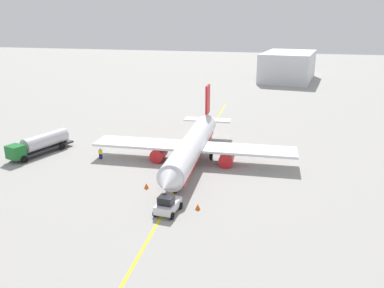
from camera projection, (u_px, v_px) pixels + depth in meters
The scene contains 9 objects.
ground_plane at pixel (192, 163), 59.12m from camera, with size 400.00×400.00×0.00m, color #9E9B96.
airplane at pixel (193, 146), 58.84m from camera, with size 33.58×30.83×9.46m.
fuel_tanker at pixel (40, 143), 62.61m from camera, with size 11.52×5.48×3.15m.
pushback_tug at pixel (168, 205), 43.70m from camera, with size 3.76×2.58×2.20m.
refueling_worker at pixel (101, 154), 60.57m from camera, with size 0.41×0.55×1.71m.
safety_cone_nose at pixel (146, 186), 50.23m from camera, with size 0.64×0.64×0.71m, color #F2590F.
safety_cone_wingtip at pixel (198, 207), 44.68m from camera, with size 0.62×0.62×0.69m, color #F2590F.
distant_hangar at pixel (288, 66), 136.26m from camera, with size 29.71×19.24×9.61m.
taxi_line_marking at pixel (192, 163), 59.12m from camera, with size 85.07×0.30×0.01m, color yellow.
Camera 1 is at (53.67, 13.72, 20.86)m, focal length 36.76 mm.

